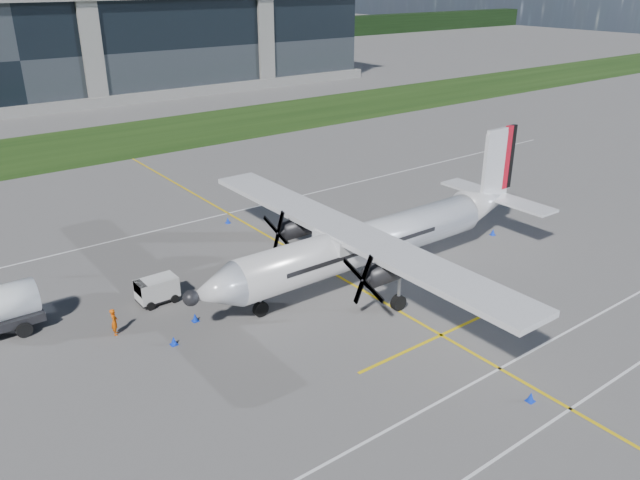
% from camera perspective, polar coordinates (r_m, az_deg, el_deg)
% --- Properties ---
extents(ground, '(400.00, 400.00, 0.00)m').
position_cam_1_polar(ground, '(71.15, -19.28, 6.80)').
color(ground, '#5F5C5A').
rests_on(ground, ground).
extents(grass_strip, '(400.00, 18.00, 0.04)m').
position_cam_1_polar(grass_strip, '(78.59, -21.19, 8.00)').
color(grass_strip, '#19340E').
rests_on(grass_strip, ground).
extents(terminal_building, '(120.00, 20.00, 15.00)m').
position_cam_1_polar(terminal_building, '(108.16, -26.95, 14.92)').
color(terminal_building, black).
rests_on(terminal_building, ground).
extents(yellow_taxiway_centerline, '(0.20, 70.00, 0.01)m').
position_cam_1_polar(yellow_taxiway_centerline, '(46.38, -3.58, -0.33)').
color(yellow_taxiway_centerline, yellow).
rests_on(yellow_taxiway_centerline, ground).
extents(white_lane_line, '(90.00, 0.15, 0.01)m').
position_cam_1_polar(white_lane_line, '(29.72, 18.69, -16.59)').
color(white_lane_line, white).
rests_on(white_lane_line, ground).
extents(turboprop_aircraft, '(26.77, 27.77, 8.33)m').
position_cam_1_polar(turboprop_aircraft, '(39.96, 5.28, 2.12)').
color(turboprop_aircraft, silver).
rests_on(turboprop_aircraft, ground).
extents(baggage_tug, '(2.57, 1.54, 1.54)m').
position_cam_1_polar(baggage_tug, '(39.15, -14.67, -4.49)').
color(baggage_tug, silver).
rests_on(baggage_tug, ground).
extents(ground_crew_person, '(0.74, 0.87, 1.80)m').
position_cam_1_polar(ground_crew_person, '(36.38, -18.31, -6.95)').
color(ground_crew_person, '#F25907').
rests_on(ground_crew_person, ground).
extents(safety_cone_stbdwing, '(0.36, 0.36, 0.50)m').
position_cam_1_polar(safety_cone_stbdwing, '(50.59, -8.43, 1.80)').
color(safety_cone_stbdwing, '#0C30CD').
rests_on(safety_cone_stbdwing, ground).
extents(safety_cone_portwing, '(0.36, 0.36, 0.50)m').
position_cam_1_polar(safety_cone_portwing, '(31.56, 18.71, -13.43)').
color(safety_cone_portwing, '#0C30CD').
rests_on(safety_cone_portwing, ground).
extents(safety_cone_fwd, '(0.36, 0.36, 0.50)m').
position_cam_1_polar(safety_cone_fwd, '(34.88, -13.24, -8.95)').
color(safety_cone_fwd, '#0C30CD').
rests_on(safety_cone_fwd, ground).
extents(safety_cone_tail, '(0.36, 0.36, 0.50)m').
position_cam_1_polar(safety_cone_tail, '(49.53, 15.53, 0.71)').
color(safety_cone_tail, '#0C30CD').
rests_on(safety_cone_tail, ground).
extents(safety_cone_nose_stbd, '(0.36, 0.36, 0.50)m').
position_cam_1_polar(safety_cone_nose_stbd, '(36.81, -11.35, -6.95)').
color(safety_cone_nose_stbd, '#0C30CD').
rests_on(safety_cone_nose_stbd, ground).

